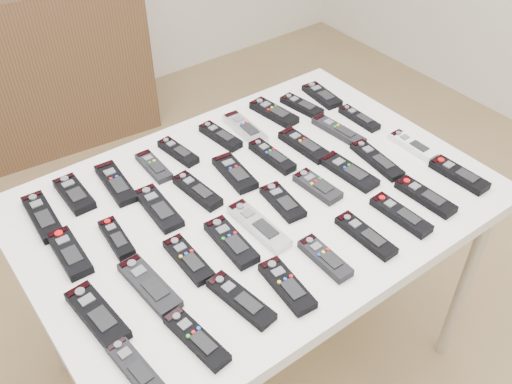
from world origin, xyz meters
TOP-DOWN VIEW (x-y plane):
  - ground at (0.00, 0.00)m, footprint 4.00×4.00m
  - table at (-0.11, -0.00)m, footprint 1.25×0.88m
  - remote_0 at (-0.61, 0.26)m, footprint 0.07×0.19m
  - remote_1 at (-0.50, 0.30)m, footprint 0.06×0.16m
  - remote_2 at (-0.39, 0.27)m, footprint 0.07×0.19m
  - remote_3 at (-0.27, 0.27)m, footprint 0.05×0.15m
  - remote_4 at (-0.18, 0.29)m, footprint 0.06×0.15m
  - remote_5 at (-0.03, 0.28)m, footprint 0.06×0.16m
  - remote_6 at (0.06, 0.27)m, footprint 0.06×0.19m
  - remote_7 at (0.19, 0.29)m, footprint 0.08×0.18m
  - remote_8 at (0.29, 0.27)m, footprint 0.07×0.16m
  - remote_9 at (0.39, 0.28)m, footprint 0.07×0.16m
  - remote_10 at (-0.60, 0.09)m, footprint 0.06×0.17m
  - remote_11 at (-0.49, 0.07)m, footprint 0.05×0.15m
  - remote_12 at (-0.35, 0.11)m, footprint 0.07×0.19m
  - remote_13 at (-0.23, 0.10)m, footprint 0.06×0.17m
  - remote_14 at (-0.10, 0.11)m, footprint 0.08×0.17m
  - remote_15 at (0.04, 0.10)m, footprint 0.05×0.17m
  - remote_16 at (0.15, 0.09)m, footprint 0.06×0.18m
  - remote_17 at (0.28, 0.08)m, footprint 0.06×0.20m
  - remote_18 at (0.39, 0.10)m, footprint 0.04×0.16m
  - remote_19 at (-0.63, -0.12)m, footprint 0.08×0.19m
  - remote_20 at (-0.49, -0.11)m, footprint 0.07×0.20m
  - remote_21 at (-0.38, -0.10)m, footprint 0.05×0.17m
  - remote_22 at (-0.26, -0.11)m, footprint 0.06×0.18m
  - remote_23 at (-0.17, -0.11)m, footprint 0.06×0.21m
  - remote_24 at (-0.06, -0.07)m, footprint 0.07×0.15m
  - remote_25 at (0.05, -0.08)m, footprint 0.06×0.15m
  - remote_26 at (0.17, -0.08)m, footprint 0.07×0.19m
  - remote_27 at (0.27, -0.09)m, footprint 0.07×0.20m
  - remote_28 at (0.41, -0.11)m, footprint 0.05×0.16m
  - remote_29 at (-0.62, -0.29)m, footprint 0.06×0.17m
  - remote_30 at (-0.48, -0.30)m, footprint 0.07×0.18m
  - remote_31 at (-0.35, -0.27)m, footprint 0.08×0.19m
  - remote_32 at (-0.24, -0.30)m, footprint 0.07×0.17m
  - remote_33 at (-0.11, -0.29)m, footprint 0.05×0.15m
  - remote_34 at (0.02, -0.30)m, footprint 0.05×0.18m
  - remote_35 at (0.15, -0.30)m, footprint 0.06×0.18m
  - remote_36 at (0.26, -0.29)m, footprint 0.06×0.18m
  - remote_37 at (0.41, -0.28)m, footprint 0.06×0.18m

SIDE VIEW (x-z plane):
  - ground at x=0.00m, z-range 0.00..0.00m
  - table at x=-0.11m, z-range 0.33..1.11m
  - remote_3 at x=-0.27m, z-range 0.78..0.80m
  - remote_18 at x=0.39m, z-range 0.78..0.80m
  - remote_24 at x=-0.06m, z-range 0.78..0.80m
  - remote_9 at x=0.39m, z-range 0.78..0.80m
  - remote_2 at x=-0.39m, z-range 0.78..0.80m
  - remote_8 at x=0.29m, z-range 0.78..0.80m
  - remote_12 at x=-0.35m, z-range 0.78..0.80m
  - remote_27 at x=0.27m, z-range 0.78..0.80m
  - remote_21 at x=-0.38m, z-range 0.78..0.80m
  - remote_23 at x=-0.17m, z-range 0.78..0.80m
  - remote_26 at x=0.17m, z-range 0.78..0.80m
  - remote_31 at x=-0.35m, z-range 0.78..0.80m
  - remote_28 at x=0.41m, z-range 0.78..0.80m
  - remote_17 at x=0.28m, z-range 0.78..0.80m
  - remote_4 at x=-0.18m, z-range 0.78..0.80m
  - remote_34 at x=0.02m, z-range 0.78..0.80m
  - remote_11 at x=-0.49m, z-range 0.78..0.80m
  - remote_20 at x=-0.49m, z-range 0.78..0.80m
  - remote_29 at x=-0.62m, z-range 0.78..0.80m
  - remote_36 at x=0.26m, z-range 0.78..0.80m
  - remote_14 at x=-0.10m, z-range 0.78..0.80m
  - remote_30 at x=-0.48m, z-range 0.78..0.80m
  - remote_25 at x=0.05m, z-range 0.78..0.80m
  - remote_5 at x=-0.03m, z-range 0.78..0.80m
  - remote_1 at x=-0.50m, z-range 0.78..0.80m
  - remote_7 at x=0.19m, z-range 0.78..0.80m
  - remote_6 at x=0.06m, z-range 0.78..0.80m
  - remote_37 at x=0.41m, z-range 0.78..0.80m
  - remote_0 at x=-0.61m, z-range 0.78..0.80m
  - remote_35 at x=0.15m, z-range 0.78..0.80m
  - remote_33 at x=-0.11m, z-range 0.78..0.80m
  - remote_10 at x=-0.60m, z-range 0.78..0.80m
  - remote_16 at x=0.15m, z-range 0.78..0.80m
  - remote_32 at x=-0.24m, z-range 0.78..0.80m
  - remote_22 at x=-0.26m, z-range 0.78..0.80m
  - remote_13 at x=-0.23m, z-range 0.78..0.80m
  - remote_15 at x=0.04m, z-range 0.78..0.80m
  - remote_19 at x=-0.63m, z-range 0.78..0.80m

